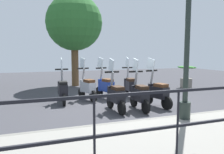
{
  "coord_description": "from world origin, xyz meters",
  "views": [
    {
      "loc": [
        -6.55,
        2.91,
        1.69
      ],
      "look_at": [
        0.2,
        0.5,
        0.9
      ],
      "focal_mm": 35.0,
      "sensor_mm": 36.0,
      "label": 1
    }
  ],
  "objects_px": {
    "scooter_far_0": "(130,85)",
    "scooter_far_3": "(63,89)",
    "lamp_post_near": "(187,42)",
    "scooter_near_2": "(116,95)",
    "tree_distant": "(74,23)",
    "potted_palm": "(186,79)",
    "scooter_near_0": "(157,92)",
    "scooter_far_1": "(105,86)",
    "scooter_far_2": "(87,87)",
    "scooter_near_1": "(140,94)"
  },
  "relations": [
    {
      "from": "tree_distant",
      "to": "scooter_far_1",
      "type": "xyz_separation_m",
      "value": [
        -3.68,
        -0.46,
        -2.71
      ]
    },
    {
      "from": "scooter_near_0",
      "to": "scooter_far_1",
      "type": "relative_size",
      "value": 1.0
    },
    {
      "from": "scooter_near_0",
      "to": "scooter_near_1",
      "type": "bearing_deg",
      "value": 89.68
    },
    {
      "from": "scooter_near_0",
      "to": "scooter_near_1",
      "type": "xyz_separation_m",
      "value": [
        -0.16,
        0.7,
        0.0
      ]
    },
    {
      "from": "lamp_post_near",
      "to": "scooter_far_3",
      "type": "relative_size",
      "value": 2.63
    },
    {
      "from": "scooter_far_0",
      "to": "scooter_near_1",
      "type": "bearing_deg",
      "value": 171.73
    },
    {
      "from": "tree_distant",
      "to": "scooter_far_3",
      "type": "xyz_separation_m",
      "value": [
        -3.86,
        1.11,
        -2.71
      ]
    },
    {
      "from": "scooter_near_2",
      "to": "scooter_far_3",
      "type": "height_order",
      "value": "same"
    },
    {
      "from": "tree_distant",
      "to": "scooter_far_1",
      "type": "height_order",
      "value": "tree_distant"
    },
    {
      "from": "scooter_near_2",
      "to": "scooter_far_1",
      "type": "bearing_deg",
      "value": -11.49
    },
    {
      "from": "scooter_near_2",
      "to": "scooter_near_0",
      "type": "bearing_deg",
      "value": -90.77
    },
    {
      "from": "scooter_near_0",
      "to": "scooter_far_0",
      "type": "xyz_separation_m",
      "value": [
        1.58,
        0.24,
        0.0
      ]
    },
    {
      "from": "scooter_near_2",
      "to": "scooter_far_2",
      "type": "bearing_deg",
      "value": 10.03
    },
    {
      "from": "lamp_post_near",
      "to": "scooter_near_0",
      "type": "height_order",
      "value": "lamp_post_near"
    },
    {
      "from": "scooter_far_0",
      "to": "scooter_far_3",
      "type": "relative_size",
      "value": 1.0
    },
    {
      "from": "scooter_near_2",
      "to": "scooter_far_3",
      "type": "bearing_deg",
      "value": 36.52
    },
    {
      "from": "scooter_near_2",
      "to": "scooter_far_1",
      "type": "distance_m",
      "value": 1.78
    },
    {
      "from": "tree_distant",
      "to": "scooter_near_0",
      "type": "bearing_deg",
      "value": -163.29
    },
    {
      "from": "scooter_far_2",
      "to": "scooter_far_3",
      "type": "bearing_deg",
      "value": 86.92
    },
    {
      "from": "scooter_far_0",
      "to": "scooter_far_1",
      "type": "bearing_deg",
      "value": 89.01
    },
    {
      "from": "lamp_post_near",
      "to": "scooter_far_3",
      "type": "xyz_separation_m",
      "value": [
        3.22,
        2.43,
        -1.45
      ]
    },
    {
      "from": "lamp_post_near",
      "to": "scooter_far_1",
      "type": "height_order",
      "value": "lamp_post_near"
    },
    {
      "from": "tree_distant",
      "to": "scooter_near_0",
      "type": "relative_size",
      "value": 3.01
    },
    {
      "from": "tree_distant",
      "to": "scooter_far_0",
      "type": "bearing_deg",
      "value": -160.08
    },
    {
      "from": "scooter_near_0",
      "to": "scooter_far_1",
      "type": "distance_m",
      "value": 2.06
    },
    {
      "from": "potted_palm",
      "to": "scooter_far_0",
      "type": "distance_m",
      "value": 3.86
    },
    {
      "from": "scooter_far_2",
      "to": "scooter_far_0",
      "type": "bearing_deg",
      "value": -112.45
    },
    {
      "from": "lamp_post_near",
      "to": "scooter_near_2",
      "type": "relative_size",
      "value": 2.63
    },
    {
      "from": "scooter_far_2",
      "to": "scooter_near_2",
      "type": "bearing_deg",
      "value": 176.41
    },
    {
      "from": "potted_palm",
      "to": "scooter_near_2",
      "type": "bearing_deg",
      "value": 121.66
    },
    {
      "from": "scooter_near_2",
      "to": "scooter_far_3",
      "type": "distance_m",
      "value": 2.05
    },
    {
      "from": "potted_palm",
      "to": "scooter_far_2",
      "type": "height_order",
      "value": "scooter_far_2"
    },
    {
      "from": "tree_distant",
      "to": "potted_palm",
      "type": "xyz_separation_m",
      "value": [
        -2.48,
        -5.01,
        -2.75
      ]
    },
    {
      "from": "lamp_post_near",
      "to": "potted_palm",
      "type": "xyz_separation_m",
      "value": [
        4.61,
        -3.69,
        -1.49
      ]
    },
    {
      "from": "lamp_post_near",
      "to": "scooter_near_0",
      "type": "bearing_deg",
      "value": -9.87
    },
    {
      "from": "scooter_far_3",
      "to": "scooter_near_1",
      "type": "bearing_deg",
      "value": -127.33
    },
    {
      "from": "scooter_far_1",
      "to": "scooter_far_2",
      "type": "distance_m",
      "value": 0.68
    },
    {
      "from": "scooter_far_3",
      "to": "scooter_far_1",
      "type": "bearing_deg",
      "value": -81.13
    },
    {
      "from": "lamp_post_near",
      "to": "scooter_near_0",
      "type": "xyz_separation_m",
      "value": [
        1.7,
        -0.3,
        -1.45
      ]
    },
    {
      "from": "tree_distant",
      "to": "scooter_far_0",
      "type": "relative_size",
      "value": 3.01
    },
    {
      "from": "scooter_near_2",
      "to": "scooter_far_2",
      "type": "relative_size",
      "value": 1.0
    },
    {
      "from": "lamp_post_near",
      "to": "scooter_far_1",
      "type": "xyz_separation_m",
      "value": [
        3.4,
        0.86,
        -1.45
      ]
    },
    {
      "from": "tree_distant",
      "to": "scooter_near_2",
      "type": "xyz_separation_m",
      "value": [
        -5.44,
        -0.2,
        -2.71
      ]
    },
    {
      "from": "potted_palm",
      "to": "scooter_near_2",
      "type": "relative_size",
      "value": 0.69
    },
    {
      "from": "scooter_far_0",
      "to": "lamp_post_near",
      "type": "bearing_deg",
      "value": -174.33
    },
    {
      "from": "potted_palm",
      "to": "scooter_near_0",
      "type": "xyz_separation_m",
      "value": [
        -2.91,
        3.39,
        0.04
      ]
    },
    {
      "from": "potted_palm",
      "to": "lamp_post_near",
      "type": "bearing_deg",
      "value": 141.34
    },
    {
      "from": "potted_palm",
      "to": "scooter_near_1",
      "type": "relative_size",
      "value": 0.69
    },
    {
      "from": "tree_distant",
      "to": "scooter_far_1",
      "type": "bearing_deg",
      "value": -172.89
    },
    {
      "from": "scooter_near_0",
      "to": "scooter_far_2",
      "type": "relative_size",
      "value": 1.0
    }
  ]
}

